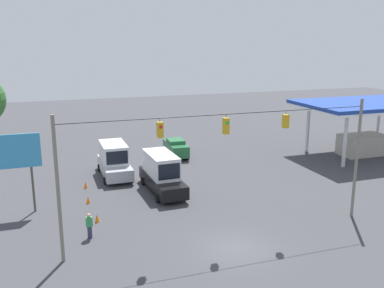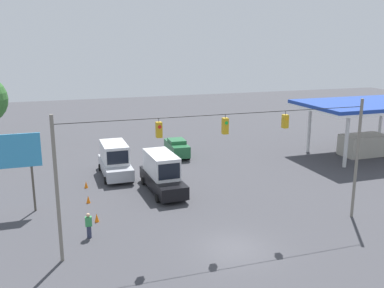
{
  "view_description": "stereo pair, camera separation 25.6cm",
  "coord_description": "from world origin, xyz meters",
  "px_view_note": "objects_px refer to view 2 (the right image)",
  "views": [
    {
      "loc": [
        9.92,
        20.92,
        11.9
      ],
      "look_at": [
        -0.08,
        -8.07,
        4.46
      ],
      "focal_mm": 40.0,
      "sensor_mm": 36.0,
      "label": 1
    },
    {
      "loc": [
        9.68,
        21.01,
        11.9
      ],
      "look_at": [
        -0.08,
        -8.07,
        4.46
      ],
      "focal_mm": 40.0,
      "sensor_mm": 36.0,
      "label": 2
    }
  ],
  "objects_px": {
    "traffic_cone_third": "(86,185)",
    "roadside_billboard": "(4,156)",
    "gas_station": "(366,117)",
    "overhead_signal_span": "(224,157)",
    "box_truck_black_withflow_mid": "(162,173)",
    "box_truck_silver_withflow_far": "(115,160)",
    "sedan_green_oncoming_deep": "(177,147)",
    "pedestrian": "(89,226)",
    "traffic_cone_nearest": "(97,218)",
    "traffic_cone_second": "(88,199)"
  },
  "relations": [
    {
      "from": "gas_station",
      "to": "pedestrian",
      "type": "distance_m",
      "value": 31.67
    },
    {
      "from": "traffic_cone_nearest",
      "to": "roadside_billboard",
      "type": "height_order",
      "value": "roadside_billboard"
    },
    {
      "from": "traffic_cone_third",
      "to": "pedestrian",
      "type": "distance_m",
      "value": 9.51
    },
    {
      "from": "gas_station",
      "to": "traffic_cone_second",
      "type": "bearing_deg",
      "value": 9.44
    },
    {
      "from": "box_truck_black_withflow_mid",
      "to": "traffic_cone_third",
      "type": "distance_m",
      "value": 6.51
    },
    {
      "from": "traffic_cone_nearest",
      "to": "traffic_cone_second",
      "type": "bearing_deg",
      "value": -86.6
    },
    {
      "from": "overhead_signal_span",
      "to": "traffic_cone_nearest",
      "type": "relative_size",
      "value": 33.5
    },
    {
      "from": "overhead_signal_span",
      "to": "traffic_cone_third",
      "type": "xyz_separation_m",
      "value": [
        7.3,
        -11.92,
        -4.84
      ]
    },
    {
      "from": "overhead_signal_span",
      "to": "pedestrian",
      "type": "relative_size",
      "value": 12.06
    },
    {
      "from": "roadside_billboard",
      "to": "overhead_signal_span",
      "type": "bearing_deg",
      "value": 147.91
    },
    {
      "from": "box_truck_black_withflow_mid",
      "to": "roadside_billboard",
      "type": "xyz_separation_m",
      "value": [
        11.42,
        1.15,
        2.69
      ]
    },
    {
      "from": "traffic_cone_third",
      "to": "gas_station",
      "type": "distance_m",
      "value": 29.23
    },
    {
      "from": "traffic_cone_nearest",
      "to": "traffic_cone_second",
      "type": "xyz_separation_m",
      "value": [
        0.22,
        -3.7,
        0.0
      ]
    },
    {
      "from": "gas_station",
      "to": "roadside_billboard",
      "type": "xyz_separation_m",
      "value": [
        34.55,
        5.15,
        0.05
      ]
    },
    {
      "from": "roadside_billboard",
      "to": "gas_station",
      "type": "bearing_deg",
      "value": -171.53
    },
    {
      "from": "overhead_signal_span",
      "to": "gas_station",
      "type": "bearing_deg",
      "value": -148.55
    },
    {
      "from": "box_truck_silver_withflow_far",
      "to": "roadside_billboard",
      "type": "distance_m",
      "value": 10.97
    },
    {
      "from": "box_truck_black_withflow_mid",
      "to": "traffic_cone_nearest",
      "type": "xyz_separation_m",
      "value": [
        5.73,
        4.54,
        -1.22
      ]
    },
    {
      "from": "sedan_green_oncoming_deep",
      "to": "overhead_signal_span",
      "type": "bearing_deg",
      "value": 82.01
    },
    {
      "from": "traffic_cone_third",
      "to": "roadside_billboard",
      "type": "height_order",
      "value": "roadside_billboard"
    },
    {
      "from": "traffic_cone_third",
      "to": "overhead_signal_span",
      "type": "bearing_deg",
      "value": 121.49
    },
    {
      "from": "box_truck_silver_withflow_far",
      "to": "roadside_billboard",
      "type": "xyz_separation_m",
      "value": [
        8.43,
        6.46,
        2.74
      ]
    },
    {
      "from": "traffic_cone_nearest",
      "to": "traffic_cone_third",
      "type": "xyz_separation_m",
      "value": [
        0.08,
        -7.21,
        0.0
      ]
    },
    {
      "from": "traffic_cone_second",
      "to": "box_truck_silver_withflow_far",
      "type": "bearing_deg",
      "value": -115.72
    },
    {
      "from": "box_truck_black_withflow_mid",
      "to": "traffic_cone_second",
      "type": "xyz_separation_m",
      "value": [
        5.95,
        0.85,
        -1.22
      ]
    },
    {
      "from": "gas_station",
      "to": "pedestrian",
      "type": "xyz_separation_m",
      "value": [
        29.58,
        10.8,
        -3.35
      ]
    },
    {
      "from": "overhead_signal_span",
      "to": "traffic_cone_second",
      "type": "bearing_deg",
      "value": -48.46
    },
    {
      "from": "pedestrian",
      "to": "traffic_cone_third",
      "type": "bearing_deg",
      "value": -93.83
    },
    {
      "from": "box_truck_black_withflow_mid",
      "to": "box_truck_silver_withflow_far",
      "type": "bearing_deg",
      "value": -60.63
    },
    {
      "from": "sedan_green_oncoming_deep",
      "to": "box_truck_black_withflow_mid",
      "type": "relative_size",
      "value": 0.69
    },
    {
      "from": "traffic_cone_second",
      "to": "box_truck_black_withflow_mid",
      "type": "bearing_deg",
      "value": -171.91
    },
    {
      "from": "box_truck_silver_withflow_far",
      "to": "pedestrian",
      "type": "relative_size",
      "value": 3.85
    },
    {
      "from": "sedan_green_oncoming_deep",
      "to": "roadside_billboard",
      "type": "bearing_deg",
      "value": 35.11
    },
    {
      "from": "gas_station",
      "to": "box_truck_black_withflow_mid",
      "type": "bearing_deg",
      "value": 9.79
    },
    {
      "from": "traffic_cone_second",
      "to": "pedestrian",
      "type": "bearing_deg",
      "value": 85.29
    },
    {
      "from": "traffic_cone_second",
      "to": "sedan_green_oncoming_deep",
      "type": "bearing_deg",
      "value": -133.54
    },
    {
      "from": "sedan_green_oncoming_deep",
      "to": "traffic_cone_nearest",
      "type": "bearing_deg",
      "value": 55.39
    },
    {
      "from": "traffic_cone_third",
      "to": "traffic_cone_nearest",
      "type": "bearing_deg",
      "value": 90.6
    },
    {
      "from": "box_truck_black_withflow_mid",
      "to": "pedestrian",
      "type": "height_order",
      "value": "box_truck_black_withflow_mid"
    },
    {
      "from": "sedan_green_oncoming_deep",
      "to": "box_truck_silver_withflow_far",
      "type": "xyz_separation_m",
      "value": [
        7.15,
        4.49,
        0.49
      ]
    },
    {
      "from": "sedan_green_oncoming_deep",
      "to": "box_truck_black_withflow_mid",
      "type": "height_order",
      "value": "box_truck_black_withflow_mid"
    },
    {
      "from": "box_truck_silver_withflow_far",
      "to": "traffic_cone_third",
      "type": "distance_m",
      "value": 4.04
    },
    {
      "from": "overhead_signal_span",
      "to": "traffic_cone_nearest",
      "type": "xyz_separation_m",
      "value": [
        7.22,
        -4.7,
        -4.84
      ]
    },
    {
      "from": "overhead_signal_span",
      "to": "sedan_green_oncoming_deep",
      "type": "distance_m",
      "value": 19.68
    },
    {
      "from": "overhead_signal_span",
      "to": "gas_station",
      "type": "height_order",
      "value": "overhead_signal_span"
    },
    {
      "from": "traffic_cone_second",
      "to": "gas_station",
      "type": "bearing_deg",
      "value": -170.56
    },
    {
      "from": "gas_station",
      "to": "overhead_signal_span",
      "type": "bearing_deg",
      "value": 31.45
    },
    {
      "from": "gas_station",
      "to": "roadside_billboard",
      "type": "distance_m",
      "value": 34.93
    },
    {
      "from": "overhead_signal_span",
      "to": "gas_station",
      "type": "relative_size",
      "value": 1.43
    },
    {
      "from": "traffic_cone_nearest",
      "to": "roadside_billboard",
      "type": "relative_size",
      "value": 0.1
    }
  ]
}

